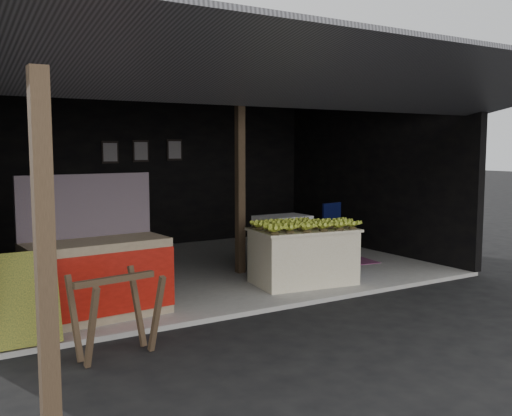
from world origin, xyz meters
TOP-DOWN VIEW (x-y plane):
  - ground at (0.00, 0.00)m, footprint 80.00×80.00m
  - concrete_slab at (0.00, 2.50)m, footprint 7.00×5.00m
  - shophouse at (0.00, 2.82)m, footprint 7.40×7.29m
  - banana_table at (0.71, 0.81)m, footprint 1.55×1.07m
  - banana_pile at (0.71, 0.81)m, footprint 1.42×0.96m
  - white_crate at (0.86, 1.56)m, footprint 0.80×0.56m
  - neighbor_stall at (-2.26, 0.71)m, footprint 1.63×0.83m
  - green_signboard at (-3.11, 0.13)m, footprint 0.62×0.29m
  - sawhorse at (-2.43, -0.52)m, footprint 0.80×0.79m
  - water_barrel at (1.57, 0.99)m, footprint 0.35×0.35m
  - plastic_chair at (2.44, 2.20)m, footprint 0.51×0.51m
  - magenta_rug at (2.00, 1.88)m, footprint 1.62×1.19m
  - picture_frames at (-0.17, 4.89)m, footprint 1.62×0.04m

SIDE VIEW (x-z plane):
  - ground at x=0.00m, z-range 0.00..0.00m
  - concrete_slab at x=0.00m, z-range 0.00..0.06m
  - magenta_rug at x=2.00m, z-range 0.06..0.07m
  - water_barrel at x=1.57m, z-range 0.06..0.57m
  - banana_table at x=0.71m, z-range 0.06..0.85m
  - sawhorse at x=-2.43m, z-range 0.10..0.90m
  - white_crate at x=0.86m, z-range 0.06..0.95m
  - green_signboard at x=-3.11m, z-range 0.07..0.97m
  - neighbor_stall at x=-2.26m, z-range -0.27..1.36m
  - plastic_chair at x=2.44m, z-range 0.15..1.09m
  - banana_pile at x=0.71m, z-range 0.85..1.01m
  - picture_frames at x=-0.17m, z-range 1.70..2.16m
  - shophouse at x=0.00m, z-range 0.59..3.61m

